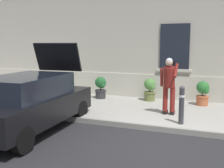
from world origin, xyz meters
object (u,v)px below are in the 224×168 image
Objects in this scene: person_on_phone at (169,82)px; planter_cream at (63,83)px; hatchback_car_black at (30,102)px; bollard_near_person at (182,104)px; planter_charcoal at (101,87)px; planter_olive at (150,89)px; planter_terracotta at (203,93)px.

person_on_phone is 5.26m from planter_cream.
hatchback_car_black is 3.94× the size of bollard_near_person.
person_on_phone is at bearing -28.26° from planter_charcoal.
person_on_phone is at bearing -60.93° from planter_olive.
planter_cream is at bearing 170.70° from planter_charcoal.
planter_olive and planter_terracotta have the same top height.
bollard_near_person is at bearing -35.41° from planter_charcoal.
person_on_phone reaches higher than planter_charcoal.
person_on_phone is (3.22, 2.47, 0.35)m from hatchback_car_black.
person_on_phone is 2.03× the size of planter_olive.
planter_terracotta is at bearing -3.22° from planter_olive.
bollard_near_person is at bearing -68.48° from person_on_phone.
bollard_near_person is 1.22× the size of planter_cream.
hatchback_car_black is 4.07m from planter_charcoal.
planter_olive is (-1.53, 2.72, -0.11)m from bollard_near_person.
hatchback_car_black is at bearing -156.67° from bollard_near_person.
planter_terracotta is (5.77, -0.16, 0.00)m from planter_cream.
planter_charcoal is (-3.45, 2.45, -0.11)m from bollard_near_person.
hatchback_car_black reaches higher than person_on_phone.
hatchback_car_black is at bearing -116.92° from planter_olive.
hatchback_car_black is at bearing -93.82° from planter_charcoal.
planter_cream is at bearing 179.23° from planter_olive.
person_on_phone reaches higher than planter_olive.
planter_cream is 5.77m from planter_terracotta.
hatchback_car_black reaches higher than bollard_near_person.
hatchback_car_black is 4.79× the size of planter_olive.
planter_cream is at bearing 150.25° from person_on_phone.
hatchback_car_black is at bearing -69.30° from planter_cream.
planter_terracotta is (3.85, 0.16, 0.00)m from planter_charcoal.
person_on_phone is 2.03× the size of planter_terracotta.
hatchback_car_black is at bearing -150.95° from person_on_phone.
person_on_phone is at bearing -21.31° from planter_cream.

